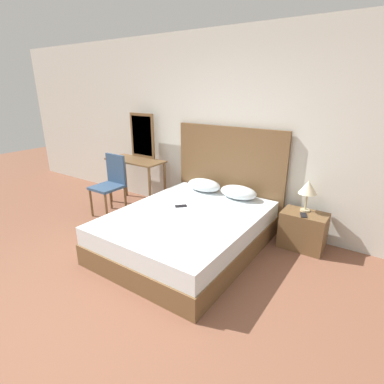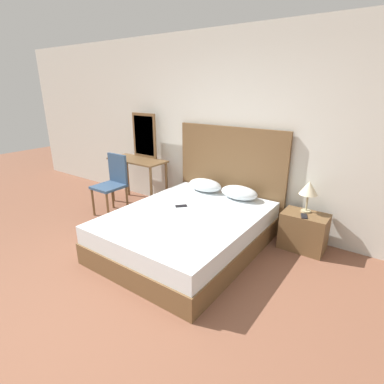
{
  "view_description": "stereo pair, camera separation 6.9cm",
  "coord_description": "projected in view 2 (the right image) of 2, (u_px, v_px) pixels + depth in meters",
  "views": [
    {
      "loc": [
        1.88,
        -1.23,
        1.95
      ],
      "look_at": [
        -0.08,
        1.62,
        0.72
      ],
      "focal_mm": 28.0,
      "sensor_mm": 36.0,
      "label": 1
    },
    {
      "loc": [
        1.93,
        -1.19,
        1.95
      ],
      "look_at": [
        -0.08,
        1.62,
        0.72
      ],
      "focal_mm": 28.0,
      "sensor_mm": 36.0,
      "label": 2
    }
  ],
  "objects": [
    {
      "name": "chair",
      "position": [
        113.0,
        181.0,
        4.74
      ],
      "size": [
        0.41,
        0.45,
        0.95
      ],
      "color": "#334C6B",
      "rests_on": "ground_plane"
    },
    {
      "name": "pillow_left",
      "position": [
        205.0,
        185.0,
        4.44
      ],
      "size": [
        0.53,
        0.32,
        0.18
      ],
      "color": "silver",
      "rests_on": "bed"
    },
    {
      "name": "pillow_right",
      "position": [
        239.0,
        193.0,
        4.13
      ],
      "size": [
        0.53,
        0.32,
        0.18
      ],
      "color": "silver",
      "rests_on": "bed"
    },
    {
      "name": "phone_on_bed",
      "position": [
        181.0,
        206.0,
        3.9
      ],
      "size": [
        0.15,
        0.16,
        0.01
      ],
      "color": "black",
      "rests_on": "bed"
    },
    {
      "name": "ground_plane",
      "position": [
        92.0,
        321.0,
        2.63
      ],
      "size": [
        16.0,
        16.0,
        0.0
      ],
      "primitive_type": "plane",
      "color": "brown"
    },
    {
      "name": "nightstand",
      "position": [
        304.0,
        231.0,
        3.74
      ],
      "size": [
        0.54,
        0.35,
        0.48
      ],
      "color": "brown",
      "rests_on": "ground_plane"
    },
    {
      "name": "headboard",
      "position": [
        230.0,
        175.0,
        4.42
      ],
      "size": [
        1.71,
        0.05,
        1.42
      ],
      "color": "brown",
      "rests_on": "ground_plane"
    },
    {
      "name": "vanity_desk",
      "position": [
        138.0,
        168.0,
        5.07
      ],
      "size": [
        1.02,
        0.45,
        0.79
      ],
      "color": "brown",
      "rests_on": "ground_plane"
    },
    {
      "name": "vanity_mirror",
      "position": [
        144.0,
        136.0,
        5.05
      ],
      "size": [
        0.5,
        0.03,
        0.74
      ],
      "color": "brown",
      "rests_on": "vanity_desk"
    },
    {
      "name": "phone_on_nightstand",
      "position": [
        304.0,
        216.0,
        3.59
      ],
      "size": [
        0.12,
        0.16,
        0.01
      ],
      "color": "black",
      "rests_on": "nightstand"
    },
    {
      "name": "table_lamp",
      "position": [
        309.0,
        189.0,
        3.63
      ],
      "size": [
        0.22,
        0.22,
        0.4
      ],
      "color": "tan",
      "rests_on": "nightstand"
    },
    {
      "name": "bed",
      "position": [
        187.0,
        231.0,
        3.76
      ],
      "size": [
        1.63,
        2.07,
        0.47
      ],
      "color": "brown",
      "rests_on": "ground_plane"
    },
    {
      "name": "wall_back",
      "position": [
        239.0,
        131.0,
        4.21
      ],
      "size": [
        10.0,
        0.06,
        2.7
      ],
      "color": "silver",
      "rests_on": "ground_plane"
    }
  ]
}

